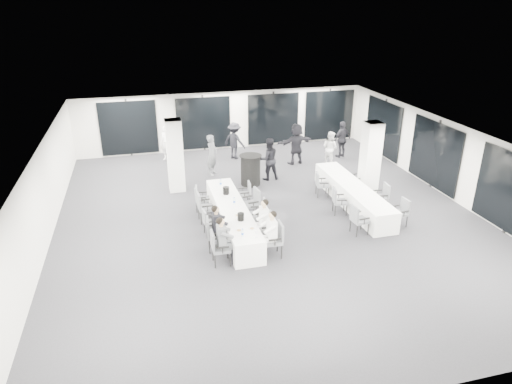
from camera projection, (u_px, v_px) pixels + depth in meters
room at (284, 166)px, 16.30m from camera, size 14.04×16.04×2.84m
column_left at (175, 156)px, 17.30m from camera, size 0.60×0.60×2.80m
column_right at (370, 159)px, 16.96m from camera, size 0.60×0.60×2.80m
banquet_table_main at (232, 217)px, 14.77m from camera, size 0.90×5.00×0.75m
banquet_table_side at (352, 195)px, 16.44m from camera, size 0.90×5.00×0.75m
cocktail_table at (251, 170)px, 18.11m from camera, size 0.89×0.89×1.23m
chair_main_left_near at (218, 246)px, 12.67m from camera, size 0.52×0.58×1.01m
chair_main_left_second at (213, 232)px, 13.38m from camera, size 0.57×0.62×1.03m
chair_main_left_mid at (209, 221)px, 14.26m from camera, size 0.47×0.52×0.87m
chair_main_left_fourth at (203, 205)px, 15.09m from camera, size 0.54×0.60×1.03m
chair_main_left_far at (200, 197)px, 15.92m from camera, size 0.54×0.57×0.90m
chair_main_right_near at (275, 237)px, 13.07m from camera, size 0.53×0.60×1.04m
chair_main_right_second at (267, 226)px, 13.83m from camera, size 0.51×0.57×0.98m
chair_main_right_mid at (260, 213)px, 14.59m from camera, size 0.60×0.64×1.03m
chair_main_right_fourth at (253, 201)px, 15.42m from camera, size 0.58×0.63×1.02m
chair_main_right_far at (246, 192)px, 16.32m from camera, size 0.48×0.53×0.89m
chair_side_left_near at (358, 218)px, 14.32m from camera, size 0.52×0.57×0.96m
chair_side_left_mid at (338, 199)px, 15.68m from camera, size 0.55×0.59×0.93m
chair_side_left_far at (321, 183)px, 17.09m from camera, size 0.55×0.58×0.93m
chair_side_right_near at (401, 210)px, 14.89m from camera, size 0.50×0.55×0.91m
chair_side_right_mid at (382, 195)px, 16.01m from camera, size 0.52×0.57×0.95m
chair_side_right_far at (360, 178)px, 17.55m from camera, size 0.56×0.59×0.95m
seated_guest_a at (224, 238)px, 12.61m from camera, size 0.50×0.38×1.44m
seated_guest_b at (219, 225)px, 13.32m from camera, size 0.50×0.38×1.44m
seated_guest_c at (270, 231)px, 12.94m from camera, size 0.50×0.38×1.44m
seated_guest_d at (262, 219)px, 13.68m from camera, size 0.50×0.38×1.44m
standing_guest_a at (212, 152)px, 19.02m from camera, size 0.87×0.91×1.96m
standing_guest_b at (268, 156)px, 18.50m from camera, size 0.98×0.63×1.99m
standing_guest_c at (235, 138)px, 20.95m from camera, size 1.32×1.35×1.93m
standing_guest_d at (342, 137)px, 21.13m from camera, size 1.30×1.02×1.94m
standing_guest_f at (296, 141)px, 20.26m from camera, size 2.02×1.07×2.10m
standing_guest_g at (166, 141)px, 20.75m from camera, size 0.86×0.84×1.84m
standing_guest_h at (330, 146)px, 20.25m from camera, size 0.83×0.97×1.71m
ice_bucket_near at (241, 217)px, 13.69m from camera, size 0.21×0.21×0.23m
ice_bucket_far at (226, 190)px, 15.53m from camera, size 0.22×0.22×0.25m
water_bottle_a at (242, 233)px, 12.76m from camera, size 0.07×0.07×0.23m
water_bottle_b at (234, 201)px, 14.76m from camera, size 0.07×0.07×0.23m
water_bottle_c at (221, 183)px, 16.18m from camera, size 0.08×0.08×0.24m
plate_a at (239, 230)px, 13.11m from camera, size 0.21×0.21×0.03m
plate_b at (252, 229)px, 13.22m from camera, size 0.19×0.19×0.03m
plate_c at (238, 215)px, 14.02m from camera, size 0.22×0.22×0.03m
wine_glass at (256, 233)px, 12.69m from camera, size 0.08×0.08×0.21m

